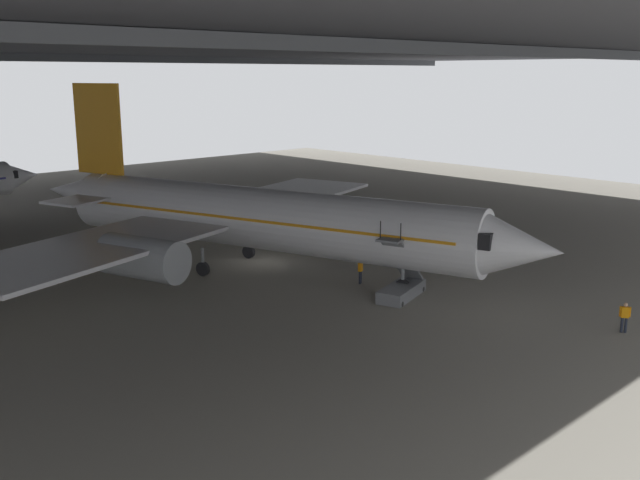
{
  "coord_description": "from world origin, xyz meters",
  "views": [
    {
      "loc": [
        -29.18,
        -37.12,
        12.68
      ],
      "look_at": [
        0.4,
        -5.9,
        2.64
      ],
      "focal_mm": 40.25,
      "sensor_mm": 36.0,
      "label": 1
    }
  ],
  "objects_px": {
    "crew_worker_by_stairs": "(360,269)",
    "airplane_main": "(253,218)",
    "boarding_stairs": "(401,285)",
    "crew_worker_near_nose": "(625,316)"
  },
  "relations": [
    {
      "from": "airplane_main",
      "to": "boarding_stairs",
      "type": "relative_size",
      "value": 7.91
    },
    {
      "from": "crew_worker_near_nose",
      "to": "crew_worker_by_stairs",
      "type": "height_order",
      "value": "crew_worker_by_stairs"
    },
    {
      "from": "airplane_main",
      "to": "boarding_stairs",
      "type": "xyz_separation_m",
      "value": [
        2.58,
        -10.36,
        -2.8
      ]
    },
    {
      "from": "crew_worker_by_stairs",
      "to": "airplane_main",
      "type": "bearing_deg",
      "value": 113.25
    },
    {
      "from": "crew_worker_near_nose",
      "to": "airplane_main",
      "type": "bearing_deg",
      "value": 106.05
    },
    {
      "from": "boarding_stairs",
      "to": "crew_worker_by_stairs",
      "type": "relative_size",
      "value": 3.0
    },
    {
      "from": "crew_worker_by_stairs",
      "to": "crew_worker_near_nose",
      "type": "bearing_deg",
      "value": -77.41
    },
    {
      "from": "airplane_main",
      "to": "crew_worker_by_stairs",
      "type": "relative_size",
      "value": 23.76
    },
    {
      "from": "boarding_stairs",
      "to": "crew_worker_near_nose",
      "type": "height_order",
      "value": "boarding_stairs"
    },
    {
      "from": "boarding_stairs",
      "to": "crew_worker_by_stairs",
      "type": "height_order",
      "value": "boarding_stairs"
    }
  ]
}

